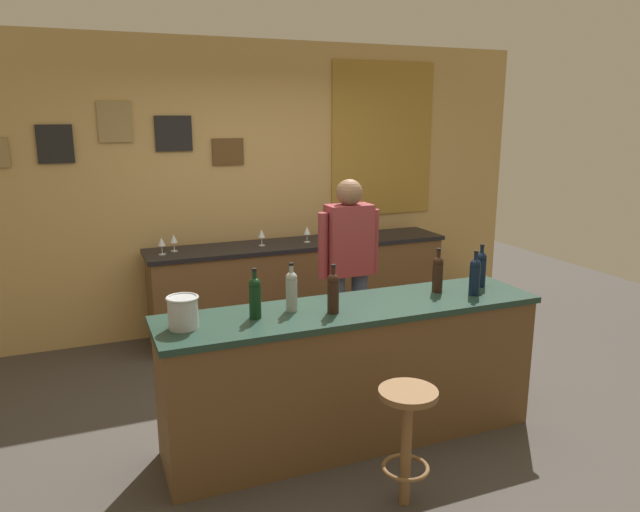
% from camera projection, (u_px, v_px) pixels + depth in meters
% --- Properties ---
extents(ground_plane, '(10.00, 10.00, 0.00)m').
position_uv_depth(ground_plane, '(328.00, 410.00, 4.35)').
color(ground_plane, '#423D38').
extents(back_wall, '(6.00, 0.09, 2.80)m').
position_uv_depth(back_wall, '(252.00, 186.00, 5.86)').
color(back_wall, tan).
rests_on(back_wall, ground_plane).
extents(bar_counter, '(2.49, 0.60, 0.92)m').
position_uv_depth(bar_counter, '(352.00, 373.00, 3.88)').
color(bar_counter, brown).
rests_on(bar_counter, ground_plane).
extents(side_counter, '(2.94, 0.56, 0.90)m').
position_uv_depth(side_counter, '(300.00, 287.00, 5.88)').
color(side_counter, brown).
rests_on(side_counter, ground_plane).
extents(bartender, '(0.52, 0.21, 1.62)m').
position_uv_depth(bartender, '(348.00, 265.00, 4.76)').
color(bartender, '#384766').
rests_on(bartender, ground_plane).
extents(bar_stool, '(0.32, 0.32, 0.68)m').
position_uv_depth(bar_stool, '(407.00, 428.00, 3.21)').
color(bar_stool, brown).
rests_on(bar_stool, ground_plane).
extents(wine_bottle_a, '(0.07, 0.07, 0.31)m').
position_uv_depth(wine_bottle_a, '(255.00, 296.00, 3.53)').
color(wine_bottle_a, black).
rests_on(wine_bottle_a, bar_counter).
extents(wine_bottle_b, '(0.07, 0.07, 0.31)m').
position_uv_depth(wine_bottle_b, '(292.00, 290.00, 3.66)').
color(wine_bottle_b, '#999E99').
rests_on(wine_bottle_b, bar_counter).
extents(wine_bottle_c, '(0.07, 0.07, 0.31)m').
position_uv_depth(wine_bottle_c, '(333.00, 291.00, 3.62)').
color(wine_bottle_c, black).
rests_on(wine_bottle_c, bar_counter).
extents(wine_bottle_d, '(0.07, 0.07, 0.31)m').
position_uv_depth(wine_bottle_d, '(438.00, 273.00, 4.05)').
color(wine_bottle_d, black).
rests_on(wine_bottle_d, bar_counter).
extents(wine_bottle_e, '(0.07, 0.07, 0.31)m').
position_uv_depth(wine_bottle_e, '(475.00, 275.00, 3.98)').
color(wine_bottle_e, black).
rests_on(wine_bottle_e, bar_counter).
extents(wine_bottle_f, '(0.07, 0.07, 0.31)m').
position_uv_depth(wine_bottle_f, '(481.00, 268.00, 4.18)').
color(wine_bottle_f, black).
rests_on(wine_bottle_f, bar_counter).
extents(ice_bucket, '(0.19, 0.19, 0.19)m').
position_uv_depth(ice_bucket, '(183.00, 312.00, 3.37)').
color(ice_bucket, '#B7BABF').
rests_on(ice_bucket, bar_counter).
extents(wine_glass_a, '(0.07, 0.07, 0.16)m').
position_uv_depth(wine_glass_a, '(162.00, 242.00, 5.24)').
color(wine_glass_a, silver).
rests_on(wine_glass_a, side_counter).
extents(wine_glass_b, '(0.07, 0.07, 0.16)m').
position_uv_depth(wine_glass_b, '(174.00, 239.00, 5.36)').
color(wine_glass_b, silver).
rests_on(wine_glass_b, side_counter).
extents(wine_glass_c, '(0.07, 0.07, 0.16)m').
position_uv_depth(wine_glass_c, '(262.00, 234.00, 5.60)').
color(wine_glass_c, silver).
rests_on(wine_glass_c, side_counter).
extents(wine_glass_d, '(0.07, 0.07, 0.16)m').
position_uv_depth(wine_glass_d, '(307.00, 231.00, 5.75)').
color(wine_glass_d, silver).
rests_on(wine_glass_d, side_counter).
extents(wine_glass_e, '(0.07, 0.07, 0.16)m').
position_uv_depth(wine_glass_e, '(337.00, 226.00, 5.99)').
color(wine_glass_e, silver).
rests_on(wine_glass_e, side_counter).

